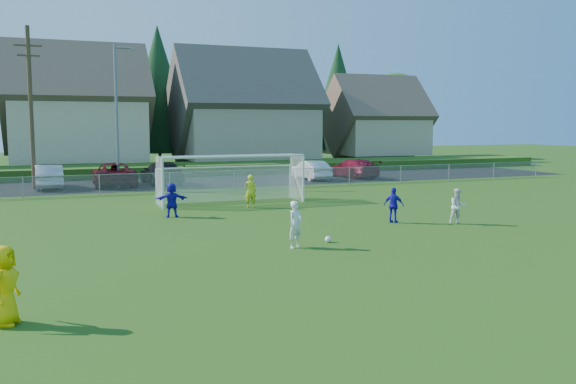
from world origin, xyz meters
name	(u,v)px	position (x,y,z in m)	size (l,w,h in m)	color
ground	(396,273)	(0.00, 0.00, 0.00)	(160.00, 160.00, 0.00)	#193D0C
asphalt_lot	(183,183)	(0.00, 27.50, 0.01)	(60.00, 60.00, 0.00)	black
grass_embankment	(164,169)	(0.00, 35.00, 0.40)	(70.00, 6.00, 0.80)	#1E420F
soccer_ball	(328,239)	(0.14, 4.62, 0.11)	(0.22, 0.22, 0.22)	white
referee	(5,286)	(-9.67, -0.77, 0.82)	(0.80, 0.52, 1.65)	#FDC605
player_white_a	(296,224)	(-1.25, 4.20, 0.78)	(0.57, 0.37, 1.55)	white
player_white_b	(458,207)	(6.65, 6.09, 0.73)	(0.71, 0.55, 1.46)	white
player_blue_a	(394,205)	(4.45, 7.39, 0.73)	(0.85, 0.35, 1.45)	#1912AE
player_blue_b	(172,200)	(-3.75, 12.31, 0.75)	(1.39, 0.44, 1.50)	#1912AE
goalkeeper	(250,191)	(0.38, 13.89, 0.81)	(0.59, 0.39, 1.61)	yellow
car_b	(49,177)	(-8.65, 26.85, 0.74)	(1.58, 4.52, 1.49)	#BABABA
car_c	(114,174)	(-4.67, 27.05, 0.77)	(2.56, 5.55, 1.54)	#510910
car_d	(162,173)	(-1.55, 27.04, 0.75)	(2.10, 5.18, 1.50)	black
car_f	(311,170)	(9.12, 26.36, 0.69)	(1.46, 4.18, 1.38)	silver
car_g	(353,168)	(12.70, 26.56, 0.71)	(1.99, 4.90, 1.42)	maroon
soccer_goal	(230,171)	(0.00, 16.05, 1.63)	(7.42, 1.90, 2.50)	white
chainlink_fence	(202,181)	(0.00, 22.00, 0.63)	(52.06, 0.06, 1.20)	gray
streetlight	(117,111)	(-4.45, 26.00, 4.84)	(1.38, 0.18, 9.00)	slate
utility_pole	(31,106)	(-9.50, 27.00, 5.15)	(1.60, 0.26, 10.00)	#473321
houses_row	(169,88)	(1.97, 42.46, 7.33)	(53.90, 11.45, 13.27)	tan
tree_row	(148,95)	(1.04, 48.74, 6.91)	(65.98, 12.36, 13.80)	#382616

